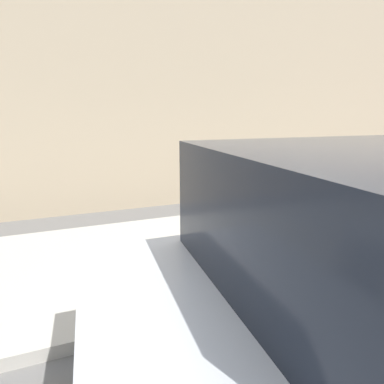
% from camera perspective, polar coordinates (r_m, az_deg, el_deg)
% --- Properties ---
extents(ground_plane, '(60.00, 60.00, 0.00)m').
position_cam_1_polar(ground_plane, '(2.85, 17.38, -30.35)').
color(ground_plane, slate).
extents(sidewalk, '(24.00, 2.80, 0.13)m').
position_cam_1_polar(sidewalk, '(4.41, -0.46, -11.27)').
color(sidewalk, '#BCB7AD').
rests_on(sidewalk, ground_plane).
extents(building_facade, '(24.00, 0.30, 5.67)m').
position_cam_1_polar(building_facade, '(6.64, -9.14, 21.66)').
color(building_facade, tan).
rests_on(building_facade, ground_plane).
extents(parking_meter, '(0.20, 0.12, 1.49)m').
position_cam_1_polar(parking_meter, '(2.92, 0.00, -2.68)').
color(parking_meter, slate).
rests_on(parking_meter, sidewalk).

